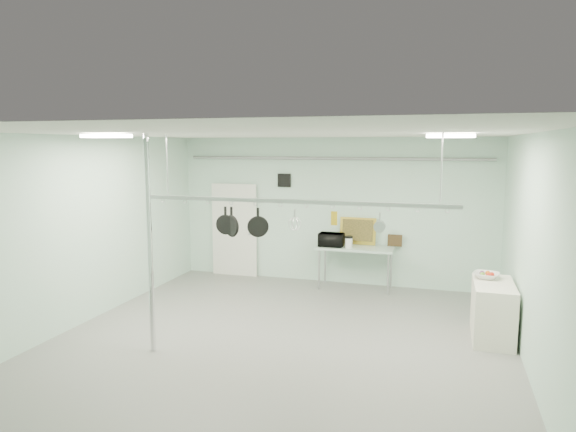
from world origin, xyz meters
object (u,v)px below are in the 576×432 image
(pot_rack, at_px, (293,200))
(fruit_bowl, at_px, (486,275))
(microwave, at_px, (331,240))
(coffee_canister, at_px, (349,243))
(prep_table, at_px, (356,250))
(skillet_mid, at_px, (231,221))
(side_cabinet, at_px, (493,311))
(skillet_left, at_px, (225,220))
(chrome_pole, at_px, (150,245))
(skillet_right, at_px, (258,222))

(pot_rack, height_order, fruit_bowl, pot_rack)
(microwave, distance_m, coffee_canister, 0.39)
(prep_table, height_order, skillet_mid, skillet_mid)
(microwave, distance_m, fruit_bowl, 3.48)
(pot_rack, distance_m, fruit_bowl, 3.41)
(side_cabinet, bearing_deg, skillet_left, -164.82)
(prep_table, xyz_separation_m, skillet_mid, (-1.40, -3.30, 1.02))
(skillet_mid, bearing_deg, pot_rack, 31.05)
(fruit_bowl, bearing_deg, microwave, 148.08)
(skillet_mid, bearing_deg, chrome_pole, -103.89)
(side_cabinet, bearing_deg, prep_table, 139.21)
(chrome_pole, xyz_separation_m, prep_table, (2.30, 4.20, -0.77))
(skillet_right, bearing_deg, chrome_pole, -166.81)
(pot_rack, xyz_separation_m, skillet_right, (-0.56, 0.00, -0.36))
(side_cabinet, xyz_separation_m, coffee_canister, (-2.67, 2.04, 0.56))
(microwave, bearing_deg, skillet_left, 73.63)
(chrome_pole, xyz_separation_m, coffee_canister, (2.18, 4.04, -0.59))
(prep_table, relative_size, microwave, 3.13)
(prep_table, distance_m, microwave, 0.56)
(chrome_pole, relative_size, skillet_right, 7.26)
(prep_table, xyz_separation_m, coffee_canister, (-0.12, -0.16, 0.18))
(prep_table, xyz_separation_m, pot_rack, (-0.40, -3.30, 1.40))
(microwave, xyz_separation_m, fruit_bowl, (2.96, -1.84, -0.10))
(skillet_left, bearing_deg, skillet_right, -5.10)
(coffee_canister, xyz_separation_m, skillet_mid, (-1.28, -3.14, 0.84))
(side_cabinet, relative_size, skillet_left, 2.86)
(skillet_mid, height_order, skillet_right, same)
(chrome_pole, height_order, pot_rack, chrome_pole)
(microwave, distance_m, skillet_right, 3.34)
(coffee_canister, xyz_separation_m, skillet_right, (-0.84, -3.14, 0.85))
(coffee_canister, height_order, fruit_bowl, coffee_canister)
(pot_rack, height_order, microwave, pot_rack)
(side_cabinet, height_order, microwave, microwave)
(coffee_canister, relative_size, skillet_left, 0.50)
(prep_table, height_order, coffee_canister, coffee_canister)
(microwave, relative_size, skillet_mid, 1.11)
(prep_table, relative_size, pot_rack, 0.33)
(coffee_canister, distance_m, skillet_left, 3.54)
(microwave, xyz_separation_m, skillet_left, (-1.00, -3.20, 0.83))
(chrome_pole, bearing_deg, skillet_right, 33.94)
(side_cabinet, relative_size, skillet_right, 2.72)
(coffee_canister, height_order, skillet_mid, skillet_mid)
(prep_table, xyz_separation_m, skillet_left, (-1.50, -3.30, 1.04))
(side_cabinet, bearing_deg, microwave, 145.46)
(fruit_bowl, relative_size, skillet_mid, 0.86)
(skillet_left, relative_size, skillet_right, 0.95)
(skillet_left, height_order, skillet_mid, same)
(chrome_pole, xyz_separation_m, side_cabinet, (4.85, 2.00, -1.15))
(side_cabinet, xyz_separation_m, microwave, (-3.06, 2.10, 0.60))
(chrome_pole, bearing_deg, skillet_left, 48.49)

